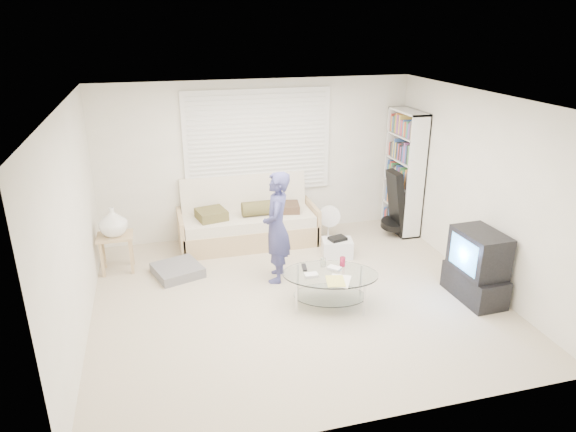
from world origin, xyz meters
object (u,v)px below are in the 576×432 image
object	(u,v)px
bookshelf	(404,172)
tv_unit	(477,266)
futon_sofa	(248,222)
coffee_table	(330,280)

from	to	relation	value
bookshelf	tv_unit	size ratio (longest dim) A/B	2.21
bookshelf	tv_unit	distance (m)	2.40
futon_sofa	bookshelf	size ratio (longest dim) A/B	1.07
futon_sofa	bookshelf	distance (m)	2.67
tv_unit	futon_sofa	bearing A→B (deg)	135.14
bookshelf	coffee_table	size ratio (longest dim) A/B	1.50
coffee_table	bookshelf	bearing A→B (deg)	45.75
tv_unit	coffee_table	bearing A→B (deg)	170.48
bookshelf	coffee_table	bearing A→B (deg)	-134.25
tv_unit	coffee_table	world-z (taller)	tv_unit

